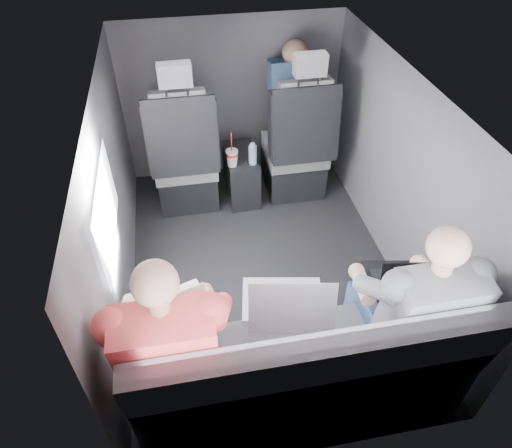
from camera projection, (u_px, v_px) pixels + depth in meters
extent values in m
plane|color=black|center=(262.00, 267.00, 3.28)|extent=(2.60, 2.60, 0.00)
plane|color=#B2B2AD|center=(264.00, 89.00, 2.39)|extent=(2.60, 2.60, 0.00)
cube|color=#56565B|center=(114.00, 209.00, 2.71)|extent=(0.02, 2.60, 1.35)
cube|color=#56565B|center=(399.00, 177.00, 2.96)|extent=(0.02, 2.60, 1.35)
cube|color=#56565B|center=(232.00, 99.00, 3.79)|extent=(1.80, 0.02, 1.35)
cube|color=#56565B|center=(324.00, 381.00, 1.87)|extent=(1.80, 0.02, 1.35)
cube|color=white|center=(107.00, 211.00, 2.34)|extent=(0.02, 0.75, 0.42)
cube|color=black|center=(306.00, 117.00, 3.31)|extent=(0.35, 0.11, 0.59)
cube|color=black|center=(188.00, 183.00, 3.80)|extent=(0.46, 0.48, 0.30)
cube|color=slate|center=(185.00, 161.00, 3.63)|extent=(0.48, 0.46, 0.14)
cube|color=slate|center=(182.00, 132.00, 3.24)|extent=(0.38, 0.18, 0.61)
cube|color=black|center=(151.00, 139.00, 3.23)|extent=(0.08, 0.21, 0.53)
cube|color=black|center=(213.00, 133.00, 3.29)|extent=(0.08, 0.21, 0.53)
cube|color=black|center=(182.00, 138.00, 3.20)|extent=(0.50, 0.11, 0.58)
cube|color=slate|center=(175.00, 75.00, 2.92)|extent=(0.22, 0.10, 0.15)
cube|color=black|center=(293.00, 172.00, 3.92)|extent=(0.46, 0.48, 0.30)
cube|color=slate|center=(295.00, 150.00, 3.75)|extent=(0.48, 0.46, 0.14)
cube|color=slate|center=(304.00, 121.00, 3.36)|extent=(0.38, 0.18, 0.61)
cube|color=black|center=(275.00, 127.00, 3.35)|extent=(0.08, 0.21, 0.53)
cube|color=black|center=(332.00, 122.00, 3.41)|extent=(0.08, 0.21, 0.53)
cube|color=black|center=(306.00, 126.00, 3.32)|extent=(0.50, 0.11, 0.58)
cube|color=slate|center=(310.00, 65.00, 3.04)|extent=(0.22, 0.10, 0.15)
cube|color=black|center=(242.00, 175.00, 3.80)|extent=(0.24, 0.48, 0.40)
cylinder|color=black|center=(237.00, 163.00, 3.57)|extent=(0.09, 0.09, 0.01)
cylinder|color=black|center=(251.00, 161.00, 3.58)|extent=(0.09, 0.09, 0.01)
cube|color=slate|center=(300.00, 378.00, 2.37)|extent=(1.60, 0.50, 0.45)
cube|color=slate|center=(321.00, 369.00, 1.90)|extent=(1.60, 0.17, 0.47)
cylinder|color=red|center=(232.00, 154.00, 3.48)|extent=(0.09, 0.09, 0.02)
cylinder|color=white|center=(232.00, 151.00, 3.46)|extent=(0.10, 0.10, 0.01)
cylinder|color=red|center=(231.00, 142.00, 3.41)|extent=(0.01, 0.01, 0.16)
cylinder|color=#9FBDD8|center=(253.00, 155.00, 3.52)|extent=(0.06, 0.06, 0.16)
cylinder|color=#9FBDD8|center=(253.00, 145.00, 3.46)|extent=(0.04, 0.04, 0.02)
cube|color=silver|center=(173.00, 311.00, 2.25)|extent=(0.44, 0.37, 0.02)
cube|color=silver|center=(173.00, 312.00, 2.23)|extent=(0.33, 0.24, 0.00)
cube|color=silver|center=(172.00, 297.00, 2.30)|extent=(0.12, 0.09, 0.00)
cube|color=silver|center=(171.00, 322.00, 2.03)|extent=(0.38, 0.19, 0.26)
cube|color=white|center=(171.00, 321.00, 2.04)|extent=(0.33, 0.16, 0.22)
cube|color=silver|center=(282.00, 299.00, 2.30)|extent=(0.45, 0.35, 0.02)
cube|color=silver|center=(283.00, 300.00, 2.28)|extent=(0.35, 0.21, 0.00)
cube|color=silver|center=(279.00, 285.00, 2.36)|extent=(0.13, 0.08, 0.00)
cube|color=silver|center=(292.00, 309.00, 2.08)|extent=(0.41, 0.15, 0.27)
cube|color=white|center=(292.00, 308.00, 2.09)|extent=(0.36, 0.13, 0.23)
cube|color=black|center=(397.00, 277.00, 2.41)|extent=(0.37, 0.29, 0.02)
cube|color=black|center=(398.00, 278.00, 2.39)|extent=(0.29, 0.18, 0.00)
cube|color=black|center=(392.00, 267.00, 2.46)|extent=(0.11, 0.07, 0.00)
cube|color=black|center=(414.00, 283.00, 2.22)|extent=(0.34, 0.13, 0.22)
cube|color=white|center=(413.00, 282.00, 2.23)|extent=(0.30, 0.11, 0.19)
cube|color=#2D2D31|center=(150.00, 348.00, 2.17)|extent=(0.15, 0.44, 0.13)
cube|color=#2D2D31|center=(196.00, 341.00, 2.20)|extent=(0.15, 0.44, 0.13)
cube|color=#2D2D31|center=(158.00, 343.00, 2.53)|extent=(0.13, 0.13, 0.45)
cube|color=#2D2D31|center=(197.00, 337.00, 2.56)|extent=(0.13, 0.13, 0.45)
cube|color=#E04C49|center=(169.00, 351.00, 1.88)|extent=(0.40, 0.27, 0.54)
sphere|color=tan|center=(155.00, 283.00, 1.65)|extent=(0.18, 0.18, 0.18)
cylinder|color=tan|center=(125.00, 318.00, 2.12)|extent=(0.11, 0.28, 0.12)
cylinder|color=tan|center=(211.00, 305.00, 2.17)|extent=(0.11, 0.28, 0.12)
cube|color=#334D71|center=(380.00, 313.00, 2.33)|extent=(0.14, 0.42, 0.13)
cube|color=#334D71|center=(418.00, 307.00, 2.36)|extent=(0.14, 0.42, 0.13)
cube|color=#334D71|center=(356.00, 313.00, 2.69)|extent=(0.13, 0.13, 0.45)
cube|color=#334D71|center=(390.00, 308.00, 2.72)|extent=(0.13, 0.13, 0.45)
cube|color=slate|center=(428.00, 312.00, 2.04)|extent=(0.39, 0.26, 0.52)
sphere|color=beige|center=(448.00, 247.00, 1.82)|extent=(0.17, 0.17, 0.17)
cylinder|color=beige|center=(362.00, 284.00, 2.28)|extent=(0.11, 0.27, 0.12)
cylinder|color=beige|center=(434.00, 274.00, 2.34)|extent=(0.11, 0.27, 0.12)
cube|color=#334D71|center=(293.00, 95.00, 3.63)|extent=(0.39, 0.25, 0.56)
sphere|color=tan|center=(295.00, 53.00, 3.43)|extent=(0.19, 0.19, 0.19)
cube|color=#334D71|center=(290.00, 124.00, 3.86)|extent=(0.33, 0.39, 0.12)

